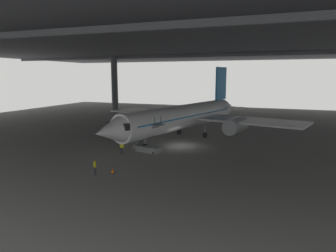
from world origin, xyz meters
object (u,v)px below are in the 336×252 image
crew_worker_near_nose (95,166)px  crew_worker_by_stairs (122,147)px  traffic_cone_orange (113,171)px  boarding_stairs (148,146)px  airplane_main (185,116)px

crew_worker_near_nose → crew_worker_by_stairs: (-1.45, 7.87, -0.02)m
crew_worker_near_nose → traffic_cone_orange: (1.32, 1.00, -0.62)m
boarding_stairs → crew_worker_near_nose: boarding_stairs is taller
airplane_main → crew_worker_near_nose: airplane_main is taller
crew_worker_near_nose → traffic_cone_orange: size_ratio=2.68×
crew_worker_near_nose → crew_worker_by_stairs: 8.00m
airplane_main → traffic_cone_orange: airplane_main is taller
crew_worker_near_nose → airplane_main: bearing=81.4°
boarding_stairs → crew_worker_near_nose: 10.17m
boarding_stairs → traffic_cone_orange: (0.37, -9.12, -0.43)m
crew_worker_near_nose → traffic_cone_orange: 1.77m
crew_worker_near_nose → boarding_stairs: bearing=84.6°
airplane_main → crew_worker_by_stairs: size_ratio=21.54×
airplane_main → boarding_stairs: 9.97m
airplane_main → crew_worker_by_stairs: (-4.39, -11.67, -2.45)m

